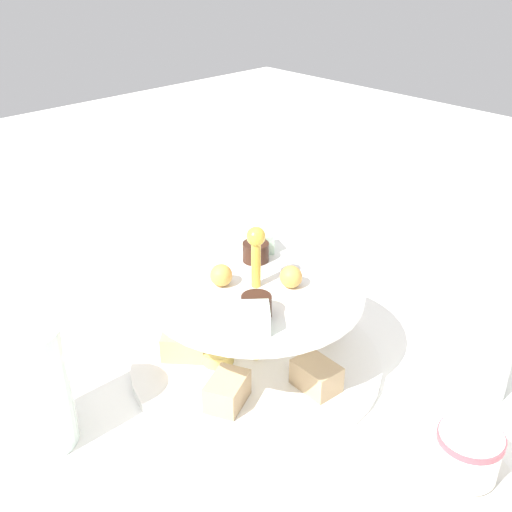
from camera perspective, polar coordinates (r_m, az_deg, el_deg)
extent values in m
plane|color=white|center=(0.73, 0.00, -9.75)|extent=(2.40, 2.40, 0.00)
cylinder|color=white|center=(0.73, 0.00, -9.44)|extent=(0.28, 0.28, 0.01)
cylinder|color=white|center=(0.68, 0.00, -3.07)|extent=(0.23, 0.23, 0.01)
cylinder|color=gold|center=(0.69, 0.00, -4.35)|extent=(0.01, 0.01, 0.16)
sphere|color=gold|center=(0.65, 0.00, 1.78)|extent=(0.02, 0.02, 0.02)
cube|color=tan|center=(0.68, 5.45, -10.67)|extent=(0.04, 0.05, 0.03)
cube|color=tan|center=(0.76, 5.22, -6.16)|extent=(0.05, 0.04, 0.03)
cube|color=tan|center=(0.78, -1.55, -4.78)|extent=(0.06, 0.06, 0.03)
cube|color=tan|center=(0.72, -6.51, -7.92)|extent=(0.06, 0.06, 0.03)
cube|color=tan|center=(0.66, -2.61, -12.05)|extent=(0.06, 0.05, 0.03)
cylinder|color=#E5C660|center=(0.72, -3.47, -8.95)|extent=(0.04, 0.04, 0.01)
cylinder|color=#381E14|center=(0.62, 0.04, -4.52)|extent=(0.03, 0.03, 0.02)
cylinder|color=#381E14|center=(0.72, -0.03, 0.38)|extent=(0.03, 0.03, 0.02)
cube|color=silver|center=(0.60, -0.21, -5.62)|extent=(0.04, 0.04, 0.02)
cube|color=silver|center=(0.74, 0.17, 1.27)|extent=(0.04, 0.04, 0.02)
sphere|color=gold|center=(0.67, 3.17, -1.88)|extent=(0.02, 0.02, 0.02)
sphere|color=gold|center=(0.67, -3.15, -1.74)|extent=(0.02, 0.02, 0.02)
cylinder|color=silver|center=(0.63, -19.41, -11.12)|extent=(0.07, 0.07, 0.13)
cylinder|color=silver|center=(0.72, 19.36, -8.98)|extent=(0.06, 0.06, 0.07)
cylinder|color=white|center=(0.64, 18.15, -18.14)|extent=(0.09, 0.09, 0.01)
cylinder|color=white|center=(0.62, 18.51, -16.48)|extent=(0.06, 0.06, 0.04)
cylinder|color=#D14C56|center=(0.61, 18.78, -15.21)|extent=(0.06, 0.06, 0.01)
cube|color=silver|center=(0.94, -11.36, -1.18)|extent=(0.17, 0.06, 0.00)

